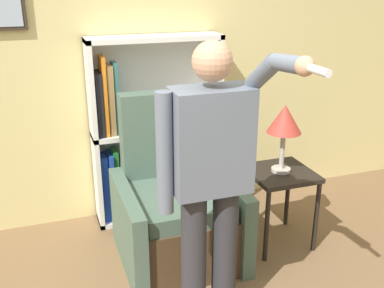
% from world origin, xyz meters
% --- Properties ---
extents(wall_back, '(8.00, 0.11, 2.80)m').
position_xyz_m(wall_back, '(-0.01, 2.03, 1.40)').
color(wall_back, '#DBCC84').
rests_on(wall_back, ground_plane).
extents(bookcase, '(1.12, 0.28, 1.61)m').
position_xyz_m(bookcase, '(0.06, 1.87, 0.78)').
color(bookcase, white).
rests_on(bookcase, ground_plane).
extents(armchair, '(0.88, 0.90, 1.24)m').
position_xyz_m(armchair, '(0.14, 1.20, 0.38)').
color(armchair, '#4C3823').
rests_on(armchair, ground_plane).
extents(person_standing, '(0.59, 0.78, 1.76)m').
position_xyz_m(person_standing, '(0.11, 0.39, 1.01)').
color(person_standing, '#2D2D33').
rests_on(person_standing, ground_plane).
extents(side_table, '(0.49, 0.49, 0.63)m').
position_xyz_m(side_table, '(0.97, 1.08, 0.53)').
color(side_table, black).
rests_on(side_table, ground_plane).
extents(table_lamp, '(0.26, 0.26, 0.54)m').
position_xyz_m(table_lamp, '(0.97, 1.08, 1.04)').
color(table_lamp, '#B7B2A8').
rests_on(table_lamp, side_table).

